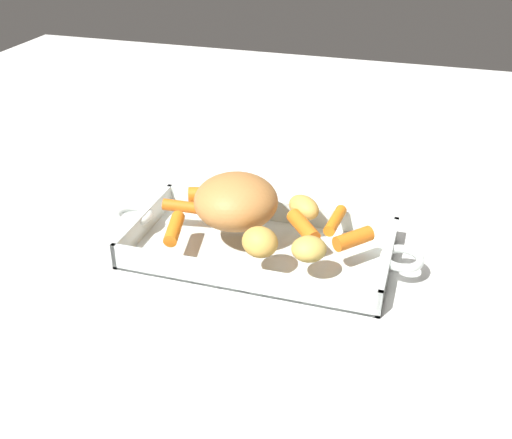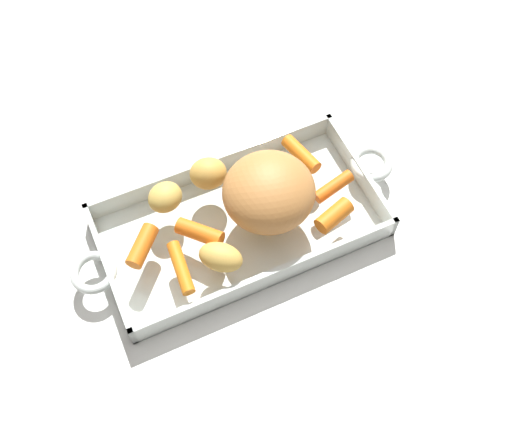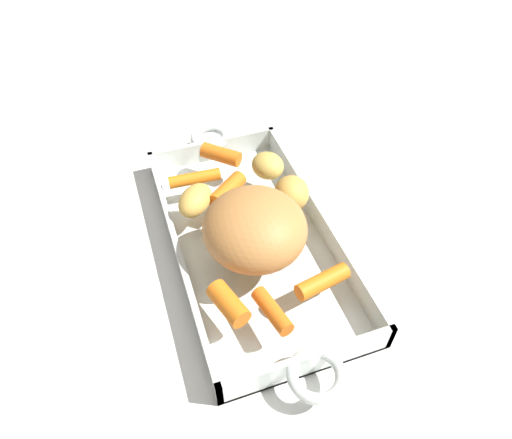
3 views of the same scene
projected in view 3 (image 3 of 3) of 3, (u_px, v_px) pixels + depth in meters
ground_plane at (251, 246)px, 0.60m from camera, size 2.19×2.19×0.00m
roasting_dish at (251, 240)px, 0.60m from camera, size 0.47×0.20×0.04m
pork_roast at (255, 228)px, 0.52m from camera, size 0.16×0.16×0.08m
baby_carrot_southwest at (272, 311)px, 0.48m from camera, size 0.06×0.03×0.02m
baby_carrot_long at (228, 303)px, 0.48m from camera, size 0.06×0.04×0.02m
baby_carrot_center_left at (228, 190)px, 0.60m from camera, size 0.06×0.06×0.03m
baby_carrot_northwest at (220, 155)px, 0.65m from camera, size 0.06×0.06×0.02m
baby_carrot_northeast at (195, 178)px, 0.62m from camera, size 0.02×0.07×0.02m
baby_carrot_southeast at (323, 281)px, 0.50m from camera, size 0.03×0.07×0.02m
potato_whole at (268, 166)px, 0.63m from camera, size 0.06×0.06×0.03m
potato_halved at (292, 193)px, 0.59m from camera, size 0.06×0.06×0.04m
potato_corner at (195, 200)px, 0.58m from camera, size 0.07×0.07×0.03m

